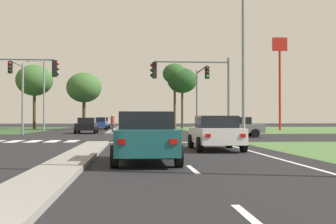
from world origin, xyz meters
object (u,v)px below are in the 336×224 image
at_px(car_white_second, 216,133).
at_px(street_lamp_third, 42,91).
at_px(fastfood_pole_sign, 280,62).
at_px(treeline_second, 34,80).
at_px(car_teal_seventh, 145,137).
at_px(pedestrian_at_median, 112,121).
at_px(car_grey_third, 235,127).
at_px(traffic_signal_near_left, 3,81).
at_px(car_blue_fourth, 99,124).
at_px(car_black_sixth, 87,125).
at_px(traffic_signal_far_right, 201,88).
at_px(treeline_fifth, 182,81).
at_px(traffic_signal_near_right, 198,83).
at_px(street_lamp_second, 246,41).
at_px(car_silver_near, 102,123).
at_px(treeline_fourth, 175,74).
at_px(traffic_signal_far_left, 18,85).
at_px(treeline_third, 84,88).

bearing_deg(car_white_second, street_lamp_third, 112.75).
bearing_deg(fastfood_pole_sign, treeline_second, 165.19).
bearing_deg(street_lamp_third, treeline_second, 108.28).
xyz_separation_m(car_teal_seventh, pedestrian_at_median, (-2.26, 27.68, 0.33)).
xyz_separation_m(car_grey_third, traffic_signal_near_left, (-15.03, -6.69, 2.77)).
height_order(car_grey_third, car_blue_fourth, car_blue_fourth).
xyz_separation_m(car_black_sixth, traffic_signal_far_right, (10.02, -5.14, 3.24)).
height_order(car_grey_third, traffic_signal_far_right, traffic_signal_far_right).
xyz_separation_m(treeline_second, treeline_fifth, (19.98, 0.37, 0.13)).
distance_m(traffic_signal_near_right, treeline_second, 38.86).
distance_m(car_teal_seventh, traffic_signal_near_left, 14.88).
bearing_deg(street_lamp_third, treeline_fifth, 25.66).
relative_size(street_lamp_second, treeline_second, 1.25).
relative_size(car_silver_near, car_black_sixth, 0.99).
bearing_deg(pedestrian_at_median, car_black_sixth, -114.64).
height_order(car_silver_near, fastfood_pole_sign, fastfood_pole_sign).
relative_size(car_blue_fourth, car_teal_seventh, 1.01).
bearing_deg(fastfood_pole_sign, street_lamp_third, 179.57).
bearing_deg(car_teal_seventh, car_silver_near, 95.36).
bearing_deg(street_lamp_third, car_grey_third, -48.04).
height_order(car_blue_fourth, traffic_signal_near_right, traffic_signal_near_right).
distance_m(car_silver_near, treeline_second, 10.94).
distance_m(treeline_fourth, treeline_fifth, 1.36).
xyz_separation_m(car_teal_seventh, traffic_signal_far_right, (5.32, 23.45, 3.19)).
bearing_deg(treeline_fourth, pedestrian_at_median, -111.05).
bearing_deg(treeline_second, traffic_signal_far_right, -51.50).
bearing_deg(traffic_signal_far_left, pedestrian_at_median, 25.12).
bearing_deg(car_black_sixth, treeline_third, -82.88).
bearing_deg(car_white_second, treeline_fourth, 87.06).
distance_m(car_grey_third, pedestrian_at_median, 12.82).
distance_m(car_black_sixth, street_lamp_second, 20.48).
bearing_deg(car_silver_near, treeline_second, 18.79).
bearing_deg(treeline_third, traffic_signal_far_left, -99.36).
height_order(traffic_signal_far_right, street_lamp_third, street_lamp_third).
height_order(car_grey_third, traffic_signal_far_left, traffic_signal_far_left).
distance_m(car_teal_seventh, street_lamp_second, 14.59).
bearing_deg(treeline_fifth, treeline_fourth, 178.36).
bearing_deg(fastfood_pole_sign, traffic_signal_far_left, -151.39).
bearing_deg(traffic_signal_far_right, car_white_second, -96.63).
distance_m(car_silver_near, fastfood_pole_sign, 25.85).
xyz_separation_m(car_teal_seventh, street_lamp_second, (6.28, 12.11, 5.18)).
xyz_separation_m(car_black_sixth, pedestrian_at_median, (2.44, -0.91, 0.38)).
height_order(street_lamp_third, fastfood_pole_sign, fastfood_pole_sign).
distance_m(traffic_signal_far_right, fastfood_pole_sign, 20.12).
relative_size(car_white_second, traffic_signal_near_right, 0.86).
height_order(traffic_signal_far_right, treeline_third, treeline_third).
height_order(traffic_signal_far_left, treeline_fifth, treeline_fifth).
xyz_separation_m(car_grey_third, pedestrian_at_median, (-9.46, 8.64, 0.37)).
xyz_separation_m(traffic_signal_near_left, fastfood_pole_sign, (25.21, 26.62, 4.68)).
bearing_deg(car_silver_near, traffic_signal_far_left, 78.77).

